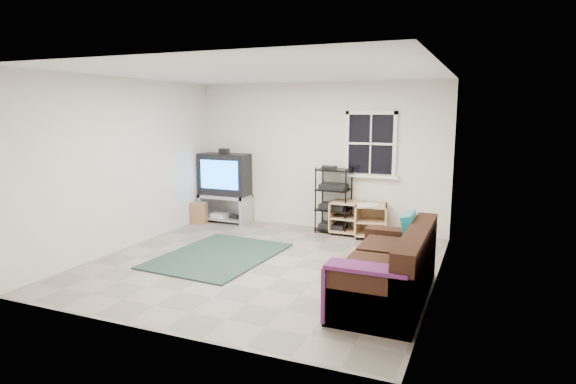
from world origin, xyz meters
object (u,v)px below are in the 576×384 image
at_px(side_table_right, 371,218).
at_px(sofa, 390,272).
at_px(av_rack, 334,204).
at_px(tv_unit, 225,182).
at_px(side_table_left, 346,216).

distance_m(side_table_right, sofa, 2.70).
distance_m(av_rack, sofa, 3.07).
distance_m(tv_unit, sofa, 4.52).
bearing_deg(av_rack, tv_unit, -179.16).
bearing_deg(tv_unit, av_rack, 0.84).
relative_size(tv_unit, side_table_left, 2.49).
relative_size(side_table_right, sofa, 0.30).
distance_m(av_rack, side_table_right, 0.71).
distance_m(tv_unit, av_rack, 2.16).
bearing_deg(av_rack, side_table_left, 2.24).
bearing_deg(side_table_left, tv_unit, -179.02).
bearing_deg(side_table_right, tv_unit, 178.76).
relative_size(tv_unit, av_rack, 1.22).
xyz_separation_m(tv_unit, side_table_right, (2.83, -0.06, -0.44)).
height_order(av_rack, side_table_right, av_rack).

